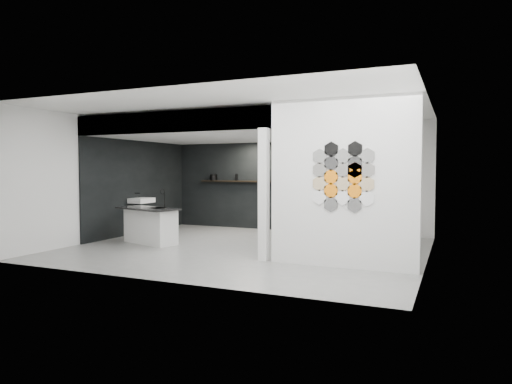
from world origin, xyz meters
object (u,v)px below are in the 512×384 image
at_px(bottle_dark, 236,177).
at_px(wall_basin, 142,200).
at_px(glass_vase, 297,179).
at_px(utensil_cup, 215,178).
at_px(kitchen_island, 150,225).
at_px(partition_panel, 342,183).
at_px(stockpot, 213,177).
at_px(glass_bowl, 297,179).
at_px(kettle, 281,178).

bearing_deg(bottle_dark, wall_basin, -128.10).
bearing_deg(glass_vase, utensil_cup, 180.00).
height_order(kitchen_island, glass_vase, glass_vase).
relative_size(partition_panel, kitchen_island, 1.73).
distance_m(kitchen_island, glass_vase, 4.03).
height_order(partition_panel, kitchen_island, partition_panel).
relative_size(partition_panel, utensil_cup, 26.16).
relative_size(kitchen_island, glass_vase, 12.68).
distance_m(partition_panel, kitchen_island, 4.58).
bearing_deg(wall_basin, bottle_dark, 51.90).
bearing_deg(wall_basin, kitchen_island, -45.27).
distance_m(kitchen_island, bottle_dark, 3.33).
bearing_deg(partition_panel, utensil_cup, 139.37).
distance_m(stockpot, utensil_cup, 0.07).
xyz_separation_m(wall_basin, glass_vase, (3.39, 2.07, 0.53)).
bearing_deg(glass_bowl, stockpot, 180.00).
height_order(glass_bowl, utensil_cup, utensil_cup).
height_order(partition_panel, utensil_cup, partition_panel).
height_order(kettle, glass_vase, kettle).
relative_size(partition_panel, glass_vase, 21.92).
xyz_separation_m(kitchen_island, stockpot, (-0.15, 3.13, 1.00)).
relative_size(kitchen_island, glass_bowl, 11.87).
relative_size(kitchen_island, bottle_dark, 8.85).
bearing_deg(kitchen_island, kettle, 75.91).
height_order(partition_panel, bottle_dark, partition_panel).
xyz_separation_m(stockpot, glass_bowl, (2.49, 0.00, -0.03)).
bearing_deg(kettle, partition_panel, -65.07).
bearing_deg(partition_panel, kitchen_island, 170.51).
xyz_separation_m(partition_panel, glass_bowl, (-2.08, 3.87, -0.03)).
bearing_deg(utensil_cup, kitchen_island, -88.32).
height_order(glass_bowl, bottle_dark, bottle_dark).
bearing_deg(glass_bowl, kitchen_island, -126.78).
distance_m(wall_basin, glass_vase, 4.01).
bearing_deg(partition_panel, glass_bowl, 118.23).
distance_m(kettle, utensil_cup, 1.97).
bearing_deg(kitchen_island, stockpot, 109.71).
xyz_separation_m(kettle, bottle_dark, (-1.32, 0.00, 0.01)).
bearing_deg(kitchen_island, wall_basin, 151.67).
bearing_deg(stockpot, glass_bowl, 0.00).
bearing_deg(partition_panel, kettle, 123.22).
distance_m(glass_vase, utensil_cup, 2.43).
distance_m(wall_basin, bottle_dark, 2.68).
xyz_separation_m(kitchen_island, kettle, (1.88, 3.13, 1.00)).
bearing_deg(kettle, wall_basin, -153.15).
bearing_deg(utensil_cup, partition_panel, -40.63).
relative_size(wall_basin, glass_vase, 4.70).
bearing_deg(bottle_dark, partition_panel, -45.14).
bearing_deg(kitchen_island, partition_panel, 7.46).
relative_size(stockpot, glass_bowl, 1.47).
height_order(wall_basin, glass_bowl, glass_bowl).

